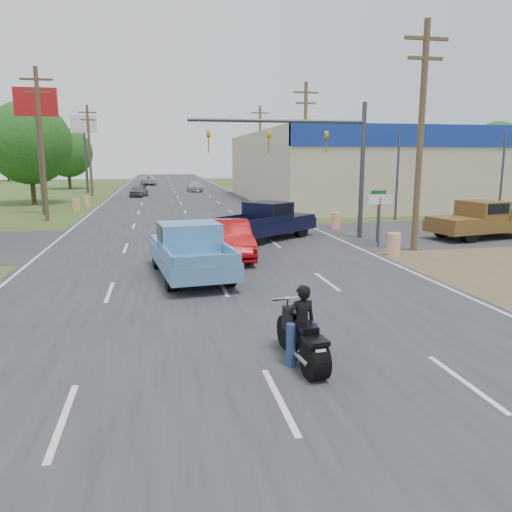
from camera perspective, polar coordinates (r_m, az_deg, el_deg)
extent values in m
plane|color=#394E1F|center=(9.10, 2.70, -16.21)|extent=(200.00, 200.00, 0.00)
cube|color=#2D2D30|center=(48.07, -8.61, 5.99)|extent=(15.00, 180.00, 0.02)
cube|color=#2D2D30|center=(26.25, -6.55, 1.89)|extent=(120.00, 10.00, 0.02)
cube|color=brown|center=(22.43, 24.55, -0.63)|extent=(8.00, 18.00, 0.01)
cube|color=#B7A88C|center=(58.67, 24.78, 9.23)|extent=(50.00, 28.00, 6.60)
cylinder|color=#4C3823|center=(23.79, 18.27, 12.54)|extent=(0.28, 0.28, 10.00)
cube|color=#4C3823|center=(24.31, 18.91, 22.46)|extent=(2.00, 0.14, 0.14)
cube|color=#4C3823|center=(24.15, 18.79, 20.61)|extent=(1.60, 0.14, 0.14)
cylinder|color=#4C3823|center=(40.51, 5.62, 12.20)|extent=(0.28, 0.28, 10.00)
cube|color=#4C3823|center=(40.81, 5.73, 18.11)|extent=(2.00, 0.14, 0.14)
cube|color=#4C3823|center=(40.72, 5.71, 16.99)|extent=(1.60, 0.14, 0.14)
cylinder|color=#4C3823|center=(57.99, 0.48, 11.90)|extent=(0.28, 0.28, 10.00)
cube|color=#4C3823|center=(58.21, 0.48, 16.04)|extent=(2.00, 0.14, 0.14)
cube|color=#4C3823|center=(58.14, 0.48, 15.25)|extent=(1.60, 0.14, 0.14)
cylinder|color=#4C3823|center=(36.65, -23.31, 11.50)|extent=(0.28, 0.28, 10.00)
cube|color=#4C3823|center=(36.99, -23.83, 18.00)|extent=(2.00, 0.14, 0.14)
cube|color=#4C3823|center=(36.88, -23.73, 16.77)|extent=(1.60, 0.14, 0.14)
cylinder|color=#4C3823|center=(60.33, -18.48, 11.31)|extent=(0.28, 0.28, 10.00)
cube|color=#4C3823|center=(60.54, -18.73, 15.28)|extent=(2.00, 0.14, 0.14)
cube|color=#4C3823|center=(60.48, -18.68, 14.53)|extent=(1.60, 0.14, 0.14)
cylinder|color=#422D19|center=(51.24, -24.14, 7.27)|extent=(0.44, 0.44, 3.24)
sphere|color=#154A15|center=(51.20, -24.50, 11.69)|extent=(7.56, 7.56, 7.56)
cylinder|color=#422D19|center=(74.91, -20.55, 8.30)|extent=(0.44, 0.44, 2.88)
sphere|color=#154A15|center=(74.87, -20.73, 10.98)|extent=(6.72, 6.72, 6.72)
cylinder|color=#422D19|center=(96.48, 25.57, 8.60)|extent=(0.44, 0.44, 3.60)
sphere|color=#154A15|center=(96.47, 25.80, 11.21)|extent=(8.40, 8.40, 8.40)
cylinder|color=#422D19|center=(107.72, 6.44, 9.70)|extent=(0.44, 0.44, 3.42)
sphere|color=#154A15|center=(107.71, 6.48, 11.92)|extent=(7.98, 7.98, 7.98)
cylinder|color=#422D19|center=(106.64, -26.49, 8.71)|extent=(0.44, 0.44, 3.78)
sphere|color=#154A15|center=(106.64, -26.71, 11.18)|extent=(8.82, 8.82, 8.82)
cylinder|color=orange|center=(22.50, 15.46, 1.29)|extent=(0.56, 0.56, 1.00)
cylinder|color=orange|center=(30.40, 9.07, 4.01)|extent=(0.56, 0.56, 1.00)
cylinder|color=orange|center=(42.52, -19.84, 5.48)|extent=(0.56, 0.56, 1.00)
cylinder|color=orange|center=(46.42, -18.73, 5.96)|extent=(0.56, 0.56, 1.00)
cylinder|color=#3F3F44|center=(40.76, -23.47, 10.65)|extent=(0.30, 0.30, 9.00)
cube|color=#B21414|center=(40.96, -23.88, 15.82)|extent=(3.00, 0.35, 2.00)
cylinder|color=#3F3F44|center=(64.42, -18.89, 10.79)|extent=(0.30, 0.30, 9.00)
cube|color=white|center=(64.55, -19.10, 14.07)|extent=(3.00, 0.35, 2.00)
cylinder|color=#3F3F44|center=(24.27, 13.89, 3.73)|extent=(0.08, 0.08, 2.40)
cube|color=white|center=(24.16, 14.01, 6.32)|extent=(1.20, 0.05, 0.45)
cylinder|color=#3F3F44|center=(25.87, 13.72, 4.17)|extent=(0.08, 0.08, 2.40)
cube|color=#0C591E|center=(25.75, 13.85, 7.04)|extent=(0.80, 0.04, 0.22)
cylinder|color=#3F3F44|center=(26.96, 12.03, 9.42)|extent=(0.24, 0.24, 7.00)
cylinder|color=#3F3F44|center=(25.61, 2.60, 15.17)|extent=(9.00, 0.18, 0.18)
imported|color=gold|center=(26.28, 8.07, 13.99)|extent=(0.18, 0.40, 1.10)
imported|color=gold|center=(25.47, 1.47, 14.18)|extent=(0.18, 0.40, 1.10)
imported|color=gold|center=(25.01, -5.48, 14.20)|extent=(0.18, 0.40, 1.10)
imported|color=#96060A|center=(21.14, -3.10, 1.89)|extent=(1.80, 4.89, 1.60)
cylinder|color=black|center=(9.80, 6.76, -11.77)|extent=(0.44, 0.79, 0.75)
cylinder|color=black|center=(11.23, 3.35, -8.67)|extent=(0.21, 0.76, 0.75)
cube|color=black|center=(10.42, 4.90, -8.37)|extent=(0.39, 1.39, 0.34)
cube|color=black|center=(10.59, 4.35, -6.71)|extent=(0.36, 0.66, 0.25)
cube|color=black|center=(10.06, 5.65, -8.00)|extent=(0.41, 0.66, 0.11)
cylinder|color=white|center=(10.82, 3.71, -4.86)|extent=(0.74, 0.13, 0.06)
cube|color=white|center=(9.49, 7.41, -10.92)|extent=(0.21, 0.04, 0.14)
imported|color=black|center=(10.25, 5.24, -8.17)|extent=(0.62, 0.44, 1.60)
cylinder|color=black|center=(19.50, -11.17, -0.12)|extent=(0.45, 0.93, 0.90)
cylinder|color=black|center=(19.81, -5.74, 0.20)|extent=(0.45, 0.93, 0.90)
cylinder|color=black|center=(16.10, -9.65, -2.44)|extent=(0.45, 0.93, 0.90)
cylinder|color=black|center=(16.46, -3.13, -1.99)|extent=(0.45, 0.93, 0.90)
cube|color=#5B92C3|center=(17.89, -7.51, -0.21)|extent=(2.95, 6.08, 0.59)
cube|color=#5B92C3|center=(19.53, -8.49, 1.82)|extent=(2.40, 2.47, 0.20)
cube|color=#5B92C3|center=(17.87, -7.64, 2.27)|extent=(2.27, 2.00, 0.96)
cube|color=black|center=(17.84, -7.66, 2.81)|extent=(2.27, 1.65, 0.51)
cube|color=#5B92C3|center=(15.04, -5.55, -0.56)|extent=(2.07, 0.34, 0.34)
cylinder|color=black|center=(28.02, 2.00, 3.45)|extent=(0.92, 0.83, 0.91)
cylinder|color=black|center=(26.88, 5.17, 3.09)|extent=(0.92, 0.83, 0.91)
cylinder|color=black|center=(25.39, -3.01, 2.65)|extent=(0.92, 0.83, 0.91)
cylinder|color=black|center=(24.12, 0.27, 2.22)|extent=(0.92, 0.83, 0.91)
cube|color=black|center=(26.03, 1.20, 3.43)|extent=(6.03, 5.44, 0.59)
cube|color=black|center=(27.36, 3.57, 4.57)|extent=(3.09, 3.08, 0.20)
cube|color=black|center=(26.03, 1.38, 5.13)|extent=(2.68, 2.73, 0.96)
cube|color=black|center=(26.02, 1.38, 5.51)|extent=(2.43, 2.55, 0.51)
cube|color=black|center=(23.84, -3.23, 3.80)|extent=(1.37, 1.69, 0.34)
cylinder|color=black|center=(27.15, 23.28, 2.32)|extent=(0.97, 0.52, 0.92)
cylinder|color=black|center=(28.51, 20.52, 2.90)|extent=(0.97, 0.52, 0.92)
cylinder|color=black|center=(31.05, 25.39, 3.15)|extent=(0.97, 0.52, 0.92)
cube|color=brown|center=(29.06, 24.45, 3.26)|extent=(6.32, 3.45, 0.60)
cube|color=brown|center=(27.74, 21.96, 3.91)|extent=(2.66, 2.59, 0.21)
cube|color=brown|center=(28.89, 24.41, 4.78)|extent=(2.18, 2.43, 0.98)
cube|color=black|center=(28.88, 24.43, 5.12)|extent=(1.84, 2.40, 0.52)
imported|color=#5C5C61|center=(57.25, -13.24, 7.29)|extent=(2.15, 4.18, 1.36)
imported|color=#AFAFB4|center=(65.17, -6.99, 7.93)|extent=(1.91, 4.68, 1.36)
imported|color=silver|center=(82.28, -12.20, 8.45)|extent=(2.50, 5.39, 1.50)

